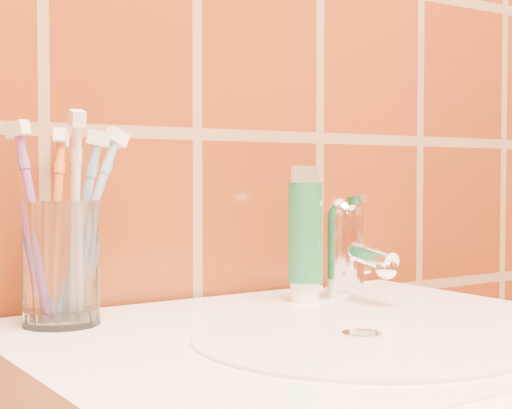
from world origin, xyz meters
TOP-DOWN VIEW (x-y plane):
  - glass_tumbler at (-0.20, 1.12)m, footprint 0.08×0.08m
  - toothpaste_tube at (0.08, 1.10)m, footprint 0.04×0.04m
  - faucet at (0.14, 1.09)m, footprint 0.05×0.11m
  - toothbrush_0 at (-0.19, 1.10)m, footprint 0.05×0.10m
  - toothbrush_1 at (-0.16, 1.14)m, footprint 0.14×0.13m
  - toothbrush_2 at (-0.19, 1.15)m, footprint 0.11×0.14m
  - toothbrush_3 at (-0.18, 1.12)m, footprint 0.09×0.08m
  - toothbrush_4 at (-0.21, 1.14)m, footprint 0.09×0.12m

SIDE VIEW (x-z plane):
  - glass_tumbler at x=-0.20m, z-range 0.85..0.97m
  - faucet at x=0.14m, z-range 0.85..0.97m
  - toothpaste_tube at x=0.08m, z-range 0.85..1.00m
  - toothbrush_3 at x=-0.18m, z-range 0.84..1.04m
  - toothbrush_2 at x=-0.19m, z-range 0.84..1.05m
  - toothbrush_1 at x=-0.16m, z-range 0.85..1.04m
  - toothbrush_4 at x=-0.21m, z-range 0.84..1.05m
  - toothbrush_0 at x=-0.19m, z-range 0.84..1.06m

